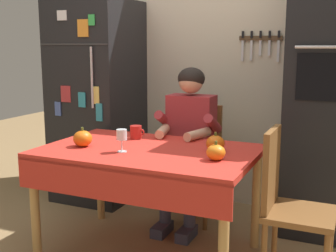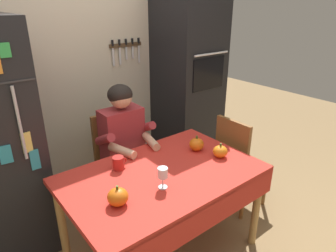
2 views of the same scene
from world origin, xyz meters
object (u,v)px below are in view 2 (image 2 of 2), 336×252
(wall_oven, at_px, (188,82))
(seated_person, at_px, (126,143))
(wine_glass, at_px, (163,174))
(pumpkin_medium, at_px, (196,144))
(pumpkin_small, at_px, (220,151))
(chair_behind_person, at_px, (117,158))
(coffee_mug, at_px, (118,163))
(dining_table, at_px, (165,184))
(pumpkin_large, at_px, (118,197))
(chair_right_side, at_px, (237,160))

(wall_oven, distance_m, seated_person, 1.09)
(wall_oven, relative_size, seated_person, 1.69)
(wine_glass, height_order, pumpkin_medium, wine_glass)
(wall_oven, height_order, pumpkin_small, wall_oven)
(chair_behind_person, height_order, pumpkin_medium, chair_behind_person)
(wall_oven, bearing_deg, coffee_mug, -152.50)
(chair_behind_person, xyz_separation_m, pumpkin_medium, (0.38, -0.67, 0.28))
(seated_person, distance_m, coffee_mug, 0.44)
(dining_table, bearing_deg, wall_oven, 41.31)
(wall_oven, bearing_deg, pumpkin_medium, -127.84)
(wine_glass, xyz_separation_m, pumpkin_small, (0.61, 0.05, -0.06))
(wine_glass, height_order, pumpkin_large, wine_glass)
(coffee_mug, bearing_deg, chair_behind_person, 62.82)
(chair_right_side, bearing_deg, pumpkin_small, -162.13)
(wall_oven, xyz_separation_m, dining_table, (-1.05, -0.92, -0.39))
(coffee_mug, height_order, wine_glass, wine_glass)
(dining_table, bearing_deg, chair_behind_person, 86.21)
(chair_right_side, distance_m, pumpkin_medium, 0.55)
(wall_oven, height_order, chair_behind_person, wall_oven)
(pumpkin_medium, bearing_deg, chair_behind_person, 119.25)
(seated_person, bearing_deg, wine_glass, -102.81)
(wall_oven, relative_size, pumpkin_small, 18.07)
(chair_behind_person, bearing_deg, chair_right_side, -41.08)
(wine_glass, relative_size, pumpkin_medium, 1.15)
(dining_table, bearing_deg, coffee_mug, 130.07)
(wine_glass, bearing_deg, coffee_mug, 105.19)
(chair_behind_person, xyz_separation_m, pumpkin_small, (0.44, -0.87, 0.28))
(coffee_mug, relative_size, pumpkin_large, 0.85)
(wall_oven, distance_m, wine_glass, 1.58)
(coffee_mug, bearing_deg, pumpkin_medium, -12.15)
(coffee_mug, distance_m, pumpkin_large, 0.42)
(coffee_mug, relative_size, pumpkin_small, 0.96)
(chair_behind_person, relative_size, pumpkin_medium, 7.22)
(wall_oven, bearing_deg, chair_behind_person, -172.57)
(pumpkin_medium, bearing_deg, pumpkin_small, -71.50)
(chair_behind_person, xyz_separation_m, coffee_mug, (-0.27, -0.53, 0.28))
(dining_table, relative_size, chair_behind_person, 1.51)
(coffee_mug, relative_size, wine_glass, 0.75)
(dining_table, distance_m, coffee_mug, 0.37)
(dining_table, xyz_separation_m, pumpkin_medium, (0.43, 0.12, 0.14))
(seated_person, distance_m, wine_glass, 0.76)
(wall_oven, xyz_separation_m, pumpkin_medium, (-0.62, -0.80, -0.26))
(chair_right_side, distance_m, pumpkin_large, 1.37)
(wall_oven, distance_m, dining_table, 1.45)
(pumpkin_small, bearing_deg, pumpkin_medium, 108.50)
(chair_right_side, xyz_separation_m, wine_glass, (-1.01, -0.18, 0.33))
(seated_person, distance_m, pumpkin_small, 0.81)
(coffee_mug, bearing_deg, chair_right_side, -10.54)
(wall_oven, relative_size, pumpkin_medium, 16.30)
(seated_person, xyz_separation_m, pumpkin_medium, (0.38, -0.48, 0.06))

